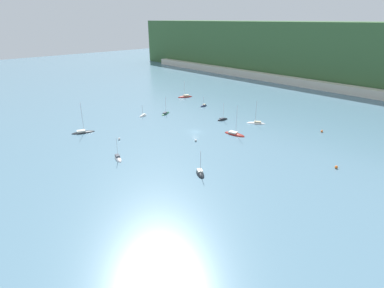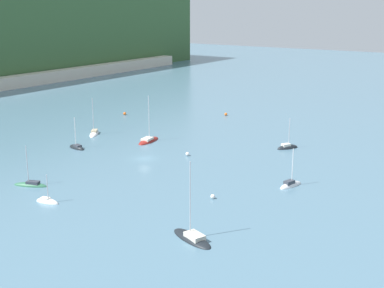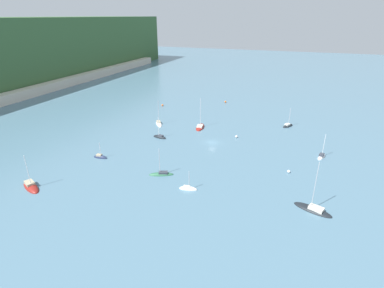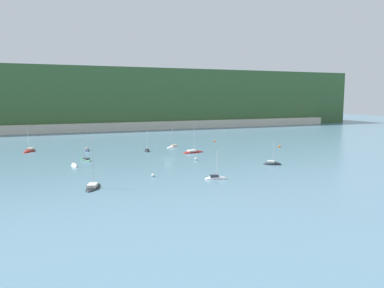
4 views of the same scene
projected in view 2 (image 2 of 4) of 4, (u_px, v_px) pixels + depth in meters
The scene contains 13 objects.
ground_plane at pixel (144, 159), 118.80m from camera, with size 600.00×600.00×0.00m, color slate.
sailboat_0 at pixel (290, 186), 100.91m from camera, with size 5.98×3.18×8.17m.
sailboat_1 at pixel (47, 202), 92.58m from camera, with size 2.13×4.72×5.95m.
sailboat_2 at pixel (148, 141), 133.57m from camera, with size 8.85×4.18×12.28m.
sailboat_3 at pixel (94, 134), 141.00m from camera, with size 7.49×6.08×10.46m.
sailboat_5 at pixel (77, 148), 127.11m from camera, with size 2.66×5.51×8.43m.
sailboat_6 at pixel (192, 238), 78.15m from camera, with size 5.60×8.98×12.45m.
sailboat_8 at pixel (287, 148), 127.18m from camera, with size 5.76×4.61×8.26m.
sailboat_9 at pixel (31, 185), 101.12m from camera, with size 4.26×6.85×8.45m.
mooring_buoy_0 at pixel (213, 196), 94.37m from camera, with size 0.81×0.81×0.81m.
mooring_buoy_1 at pixel (125, 114), 165.21m from camera, with size 0.89×0.89×0.89m.
mooring_buoy_2 at pixel (188, 154), 120.95m from camera, with size 0.86×0.86×0.86m.
mooring_buoy_3 at pixel (226, 114), 164.22m from camera, with size 0.88×0.88×0.88m.
Camera 2 is at (-88.75, -72.40, 33.45)m, focal length 50.00 mm.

